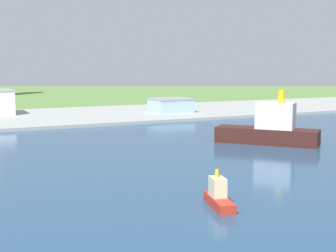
% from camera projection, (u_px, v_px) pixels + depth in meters
% --- Properties ---
extents(ground_plane, '(2400.00, 2400.00, 0.00)m').
position_uv_depth(ground_plane, '(62.00, 163.00, 229.48)').
color(ground_plane, '#587D3C').
extents(water_bay, '(840.00, 360.00, 0.15)m').
position_uv_depth(water_bay, '(102.00, 194.00, 175.76)').
color(water_bay, navy).
rests_on(water_bay, ground).
extents(industrial_pier, '(840.00, 140.00, 2.50)m').
position_uv_depth(industrial_pier, '(8.00, 119.00, 399.43)').
color(industrial_pier, '#979B96').
rests_on(industrial_pier, ground).
extents(tugboat_small, '(9.76, 19.99, 11.87)m').
position_uv_depth(tugboat_small, '(219.00, 196.00, 159.57)').
color(tugboat_small, '#B22D1E').
rests_on(tugboat_small, water_bay).
extents(cargo_ship, '(50.63, 54.91, 31.37)m').
position_uv_depth(cargo_ship, '(270.00, 129.00, 283.06)').
color(cargo_ship, '#381914').
rests_on(cargo_ship, water_bay).
extents(warehouse_annex, '(33.80, 32.34, 12.54)m').
position_uv_depth(warehouse_annex, '(171.00, 105.00, 444.16)').
color(warehouse_annex, '#99BCD1').
rests_on(warehouse_annex, industrial_pier).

